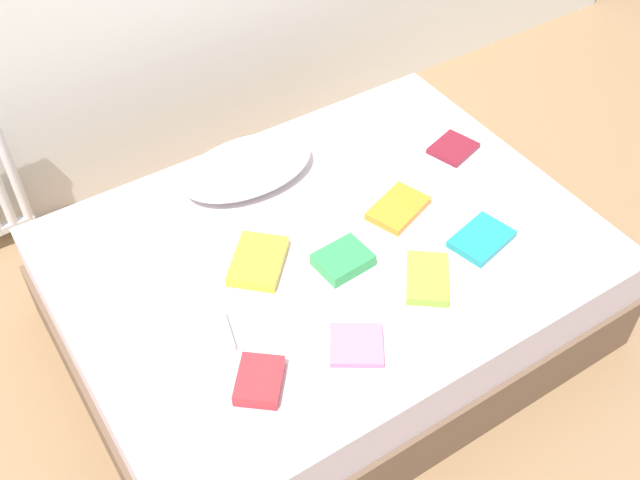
{
  "coord_description": "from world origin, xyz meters",
  "views": [
    {
      "loc": [
        -1.1,
        -1.66,
        2.57
      ],
      "look_at": [
        0.0,
        0.05,
        0.48
      ],
      "focal_mm": 42.95,
      "sensor_mm": 36.0,
      "label": 1
    }
  ],
  "objects_px": {
    "textbook_lime": "(427,278)",
    "textbook_pink": "(356,345)",
    "textbook_yellow": "(258,261)",
    "textbook_orange": "(399,209)",
    "pillow": "(247,167)",
    "textbook_red": "(259,381)",
    "bed": "(327,288)",
    "textbook_green": "(343,260)",
    "textbook_white": "(205,338)",
    "textbook_maroon": "(453,148)",
    "textbook_teal": "(482,239)"
  },
  "relations": [
    {
      "from": "textbook_yellow",
      "to": "textbook_orange",
      "type": "bearing_deg",
      "value": -51.35
    },
    {
      "from": "pillow",
      "to": "textbook_red",
      "type": "height_order",
      "value": "pillow"
    },
    {
      "from": "textbook_maroon",
      "to": "textbook_yellow",
      "type": "bearing_deg",
      "value": 170.19
    },
    {
      "from": "textbook_white",
      "to": "textbook_maroon",
      "type": "height_order",
      "value": "textbook_white"
    },
    {
      "from": "textbook_yellow",
      "to": "textbook_lime",
      "type": "relative_size",
      "value": 1.06
    },
    {
      "from": "textbook_yellow",
      "to": "textbook_red",
      "type": "relative_size",
      "value": 1.4
    },
    {
      "from": "textbook_teal",
      "to": "textbook_yellow",
      "type": "bearing_deg",
      "value": 142.04
    },
    {
      "from": "pillow",
      "to": "textbook_maroon",
      "type": "height_order",
      "value": "pillow"
    },
    {
      "from": "pillow",
      "to": "textbook_pink",
      "type": "height_order",
      "value": "pillow"
    },
    {
      "from": "textbook_lime",
      "to": "textbook_pink",
      "type": "xyz_separation_m",
      "value": [
        -0.38,
        -0.1,
        -0.01
      ]
    },
    {
      "from": "bed",
      "to": "pillow",
      "type": "height_order",
      "value": "pillow"
    },
    {
      "from": "textbook_maroon",
      "to": "textbook_red",
      "type": "relative_size",
      "value": 1.03
    },
    {
      "from": "textbook_white",
      "to": "textbook_maroon",
      "type": "xyz_separation_m",
      "value": [
        1.35,
        0.33,
        -0.0
      ]
    },
    {
      "from": "textbook_lime",
      "to": "textbook_maroon",
      "type": "relative_size",
      "value": 1.28
    },
    {
      "from": "textbook_lime",
      "to": "textbook_yellow",
      "type": "bearing_deg",
      "value": 87.8
    },
    {
      "from": "pillow",
      "to": "textbook_orange",
      "type": "bearing_deg",
      "value": -51.37
    },
    {
      "from": "textbook_yellow",
      "to": "bed",
      "type": "bearing_deg",
      "value": -56.53
    },
    {
      "from": "textbook_green",
      "to": "textbook_lime",
      "type": "bearing_deg",
      "value": -52.19
    },
    {
      "from": "bed",
      "to": "textbook_maroon",
      "type": "distance_m",
      "value": 0.82
    },
    {
      "from": "textbook_maroon",
      "to": "textbook_green",
      "type": "distance_m",
      "value": 0.82
    },
    {
      "from": "pillow",
      "to": "textbook_maroon",
      "type": "relative_size",
      "value": 3.12
    },
    {
      "from": "textbook_pink",
      "to": "textbook_green",
      "type": "xyz_separation_m",
      "value": [
        0.17,
        0.33,
        0.01
      ]
    },
    {
      "from": "bed",
      "to": "textbook_pink",
      "type": "distance_m",
      "value": 0.55
    },
    {
      "from": "bed",
      "to": "textbook_pink",
      "type": "xyz_separation_m",
      "value": [
        -0.18,
        -0.45,
        0.26
      ]
    },
    {
      "from": "textbook_yellow",
      "to": "textbook_pink",
      "type": "distance_m",
      "value": 0.51
    },
    {
      "from": "textbook_orange",
      "to": "textbook_lime",
      "type": "xyz_separation_m",
      "value": [
        -0.13,
        -0.35,
        0.0
      ]
    },
    {
      "from": "textbook_teal",
      "to": "textbook_maroon",
      "type": "relative_size",
      "value": 1.25
    },
    {
      "from": "bed",
      "to": "textbook_yellow",
      "type": "relative_size",
      "value": 8.11
    },
    {
      "from": "bed",
      "to": "textbook_white",
      "type": "xyz_separation_m",
      "value": [
        -0.59,
        -0.15,
        0.27
      ]
    },
    {
      "from": "textbook_white",
      "to": "pillow",
      "type": "bearing_deg",
      "value": 65.28
    },
    {
      "from": "textbook_pink",
      "to": "bed",
      "type": "bearing_deg",
      "value": 101.86
    },
    {
      "from": "bed",
      "to": "textbook_lime",
      "type": "distance_m",
      "value": 0.48
    },
    {
      "from": "textbook_lime",
      "to": "textbook_maroon",
      "type": "bearing_deg",
      "value": -8.68
    },
    {
      "from": "textbook_orange",
      "to": "textbook_green",
      "type": "distance_m",
      "value": 0.36
    },
    {
      "from": "textbook_teal",
      "to": "textbook_red",
      "type": "bearing_deg",
      "value": 172.39
    },
    {
      "from": "textbook_lime",
      "to": "textbook_red",
      "type": "bearing_deg",
      "value": 132.44
    },
    {
      "from": "textbook_white",
      "to": "textbook_orange",
      "type": "bearing_deg",
      "value": 23.49
    },
    {
      "from": "textbook_red",
      "to": "textbook_green",
      "type": "height_order",
      "value": "textbook_green"
    },
    {
      "from": "textbook_lime",
      "to": "textbook_maroon",
      "type": "xyz_separation_m",
      "value": [
        0.56,
        0.52,
        -0.01
      ]
    },
    {
      "from": "bed",
      "to": "textbook_red",
      "type": "distance_m",
      "value": 0.72
    },
    {
      "from": "pillow",
      "to": "textbook_orange",
      "type": "xyz_separation_m",
      "value": [
        0.4,
        -0.5,
        -0.04
      ]
    },
    {
      "from": "textbook_orange",
      "to": "textbook_red",
      "type": "relative_size",
      "value": 1.35
    },
    {
      "from": "textbook_orange",
      "to": "textbook_red",
      "type": "xyz_separation_m",
      "value": [
        -0.85,
        -0.4,
        0.01
      ]
    },
    {
      "from": "textbook_yellow",
      "to": "textbook_maroon",
      "type": "bearing_deg",
      "value": -39.42
    },
    {
      "from": "textbook_white",
      "to": "textbook_pink",
      "type": "height_order",
      "value": "textbook_white"
    },
    {
      "from": "textbook_pink",
      "to": "textbook_green",
      "type": "height_order",
      "value": "textbook_green"
    },
    {
      "from": "textbook_pink",
      "to": "textbook_teal",
      "type": "bearing_deg",
      "value": 45.73
    },
    {
      "from": "pillow",
      "to": "textbook_orange",
      "type": "height_order",
      "value": "pillow"
    },
    {
      "from": "textbook_orange",
      "to": "textbook_yellow",
      "type": "bearing_deg",
      "value": 155.39
    },
    {
      "from": "pillow",
      "to": "textbook_white",
      "type": "height_order",
      "value": "pillow"
    }
  ]
}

